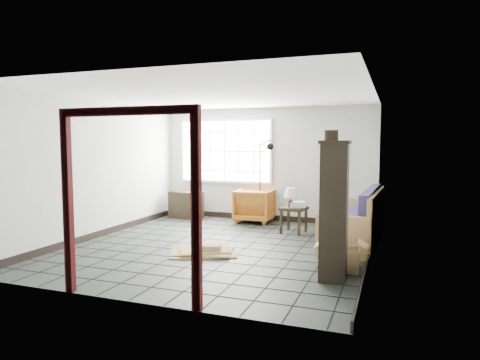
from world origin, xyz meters
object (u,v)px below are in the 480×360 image
at_px(armchair, 255,204).
at_px(tall_shelf, 334,210).
at_px(futon_sofa, 358,224).
at_px(side_table, 294,212).

xyz_separation_m(armchair, tall_shelf, (2.25, -3.55, 0.52)).
xyz_separation_m(futon_sofa, tall_shelf, (-0.13, -2.14, 0.57)).
bearing_deg(armchair, futon_sofa, 148.48).
height_order(futon_sofa, tall_shelf, tall_shelf).
relative_size(futon_sofa, armchair, 2.76).
bearing_deg(armchair, side_table, 140.96).
relative_size(futon_sofa, tall_shelf, 1.25).
distance_m(futon_sofa, armchair, 2.76).
height_order(futon_sofa, armchair, futon_sofa).
distance_m(futon_sofa, side_table, 1.39).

